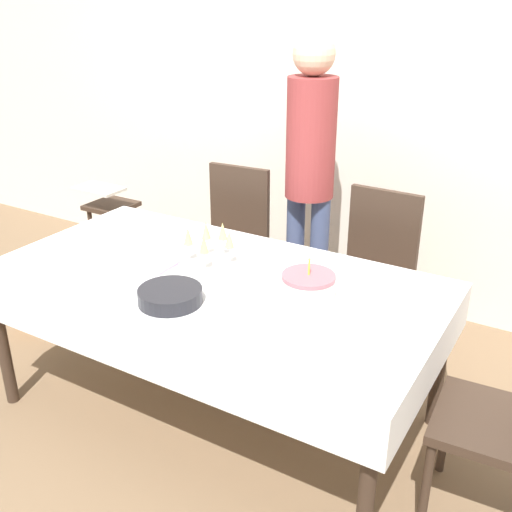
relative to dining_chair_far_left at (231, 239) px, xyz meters
name	(u,v)px	position (x,y,z in m)	size (l,w,h in m)	color
ground_plane	(217,411)	(0.46, -0.86, -0.54)	(12.00, 12.00, 0.00)	brown
wall_back	(356,94)	(0.46, 0.73, 0.81)	(8.00, 0.05, 2.70)	silver
dining_table	(213,297)	(0.46, -0.86, 0.11)	(2.05, 1.08, 0.75)	white
dining_chair_far_left	(231,239)	(0.00, 0.00, 0.00)	(0.45, 0.45, 0.97)	#38281E
dining_chair_far_right	(373,272)	(0.92, 0.00, 0.00)	(0.43, 0.43, 0.97)	#38281E
birthday_cake	(308,288)	(0.93, -0.84, 0.27)	(0.22, 0.22, 0.20)	silver
champagne_tray	(210,247)	(0.36, -0.73, 0.29)	(0.31, 0.31, 0.18)	silver
plate_stack_main	(170,296)	(0.45, -1.15, 0.24)	(0.27, 0.27, 0.06)	black
cake_knife	(279,320)	(0.91, -1.05, 0.21)	(0.30, 0.02, 0.00)	silver
fork_pile	(140,277)	(0.19, -1.04, 0.22)	(0.18, 0.08, 0.02)	silver
napkin_pile	(158,265)	(0.17, -0.89, 0.22)	(0.15, 0.15, 0.01)	pink
person_standing	(310,159)	(0.44, 0.15, 0.53)	(0.28, 0.28, 1.74)	#3F4C72
high_chair	(110,216)	(-1.05, 0.04, -0.05)	(0.33, 0.35, 0.71)	#38281E
gift_bag	(42,306)	(-0.98, -0.69, -0.41)	(0.26, 0.16, 0.24)	orange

